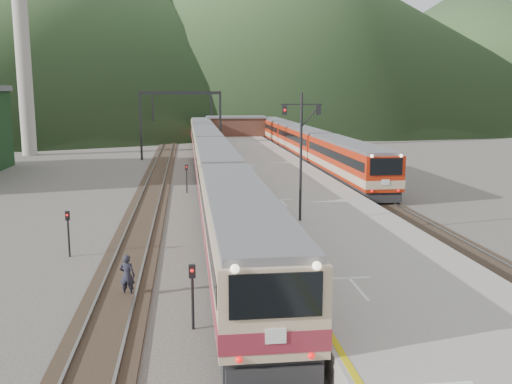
{
  "coord_description": "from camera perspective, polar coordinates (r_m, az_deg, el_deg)",
  "views": [
    {
      "loc": [
        -2.17,
        -12.88,
        7.96
      ],
      "look_at": [
        1.89,
        20.61,
        2.0
      ],
      "focal_mm": 40.0,
      "sensor_mm": 36.0,
      "label": 1
    }
  ],
  "objects": [
    {
      "name": "second_train",
      "position": [
        68.45,
        4.66,
        4.96
      ],
      "size": [
        2.83,
        58.02,
        3.45
      ],
      "color": "#A7220B",
      "rests_on": "track_second"
    },
    {
      "name": "gantry_far",
      "position": [
        92.91,
        -7.41,
        8.48
      ],
      "size": [
        9.55,
        0.25,
        8.0
      ],
      "color": "black",
      "rests_on": "ground"
    },
    {
      "name": "short_signal_b",
      "position": [
        45.45,
        -6.96,
        1.73
      ],
      "size": [
        0.24,
        0.19,
        2.27
      ],
      "color": "black",
      "rests_on": "ground"
    },
    {
      "name": "gantry_near",
      "position": [
        67.92,
        -7.55,
        7.93
      ],
      "size": [
        9.55,
        0.25,
        8.0
      ],
      "color": "black",
      "rests_on": "ground"
    },
    {
      "name": "platform",
      "position": [
        52.01,
        1.76,
        1.77
      ],
      "size": [
        8.0,
        100.0,
        1.0
      ],
      "primitive_type": "cube",
      "color": "gray",
      "rests_on": "ground"
    },
    {
      "name": "hill_c",
      "position": [
        250.1,
        20.33,
        13.33
      ],
      "size": [
        160.0,
        160.0,
        50.0
      ],
      "primitive_type": "cone",
      "color": "#344B2A",
      "rests_on": "ground"
    },
    {
      "name": "hill_b",
      "position": [
        246.77,
        0.66,
        16.9
      ],
      "size": [
        220.0,
        220.0,
        75.0
      ],
      "primitive_type": "cone",
      "color": "#344B2A",
      "rests_on": "ground"
    },
    {
      "name": "track_far",
      "position": [
        53.54,
        -9.86,
        1.4
      ],
      "size": [
        2.6,
        200.0,
        0.23
      ],
      "color": "black",
      "rests_on": "ground"
    },
    {
      "name": "signal_mast",
      "position": [
        30.67,
        4.53,
        4.83
      ],
      "size": [
        2.19,
        0.42,
        6.89
      ],
      "color": "black",
      "rests_on": "platform"
    },
    {
      "name": "hill_a",
      "position": [
        207.55,
        -18.06,
        15.64
      ],
      "size": [
        180.0,
        180.0,
        60.0
      ],
      "primitive_type": "cone",
      "color": "#344B2A",
      "rests_on": "ground"
    },
    {
      "name": "smokestack",
      "position": [
        77.78,
        -22.4,
        14.48
      ],
      "size": [
        1.8,
        1.8,
        30.0
      ],
      "primitive_type": "cylinder",
      "color": "#9E998E",
      "rests_on": "ground"
    },
    {
      "name": "track_main",
      "position": [
        53.51,
        -4.51,
        1.51
      ],
      "size": [
        2.6,
        200.0,
        0.23
      ],
      "color": "black",
      "rests_on": "ground"
    },
    {
      "name": "track_second",
      "position": [
        55.19,
        7.51,
        1.71
      ],
      "size": [
        2.6,
        200.0,
        0.23
      ],
      "color": "black",
      "rests_on": "ground"
    },
    {
      "name": "short_signal_c",
      "position": [
        29.12,
        -18.28,
        -3.39
      ],
      "size": [
        0.25,
        0.21,
        2.27
      ],
      "color": "black",
      "rests_on": "ground"
    },
    {
      "name": "short_signal_a",
      "position": [
        19.5,
        -6.38,
        -9.51
      ],
      "size": [
        0.24,
        0.19,
        2.27
      ],
      "color": "black",
      "rests_on": "ground"
    },
    {
      "name": "station_shed",
      "position": [
        91.37,
        -2.03,
        6.63
      ],
      "size": [
        9.4,
        4.4,
        3.1
      ],
      "color": "#4C2E22",
      "rests_on": "platform"
    },
    {
      "name": "worker",
      "position": [
        23.15,
        -12.76,
        -8.14
      ],
      "size": [
        0.69,
        0.53,
        1.69
      ],
      "primitive_type": "imported",
      "rotation": [
        0.0,
        0.0,
        2.92
      ],
      "color": "#1F1F2B",
      "rests_on": "ground"
    },
    {
      "name": "main_train",
      "position": [
        54.64,
        -4.6,
        3.77
      ],
      "size": [
        2.96,
        81.14,
        3.61
      ],
      "color": "tan",
      "rests_on": "track_main"
    }
  ]
}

